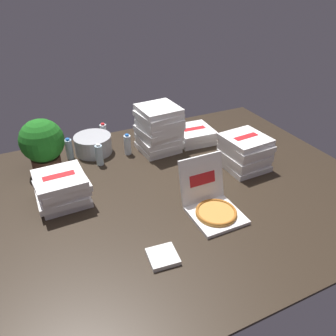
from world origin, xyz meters
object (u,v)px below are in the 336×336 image
(open_pizza_box, at_px, (212,203))
(napkin_pile, at_px, (163,257))
(pizza_stack_right_far, at_px, (159,129))
(water_bottle_0, at_px, (104,133))
(pizza_stack_left_near, at_px, (194,135))
(pizza_stack_right_near, at_px, (62,189))
(water_bottle_2, at_px, (69,149))
(potted_plant, at_px, (43,144))
(water_bottle_3, at_px, (99,155))
(pizza_stack_center_far, at_px, (245,152))
(ice_bucket, at_px, (93,144))
(water_bottle_1, at_px, (128,145))

(open_pizza_box, relative_size, napkin_pile, 2.55)
(pizza_stack_right_far, distance_m, water_bottle_0, 0.58)
(open_pizza_box, distance_m, pizza_stack_left_near, 1.10)
(pizza_stack_right_near, xyz_separation_m, pizza_stack_left_near, (1.36, 0.45, -0.05))
(pizza_stack_right_far, relative_size, water_bottle_2, 2.13)
(open_pizza_box, relative_size, pizza_stack_left_near, 1.15)
(pizza_stack_right_near, bearing_deg, open_pizza_box, -31.53)
(potted_plant, bearing_deg, water_bottle_0, 28.36)
(pizza_stack_right_near, height_order, water_bottle_2, pizza_stack_right_near)
(water_bottle_3, bearing_deg, potted_plant, 168.71)
(water_bottle_2, relative_size, water_bottle_3, 1.00)
(pizza_stack_right_near, height_order, water_bottle_0, pizza_stack_right_near)
(pizza_stack_center_far, distance_m, ice_bucket, 1.38)
(water_bottle_0, bearing_deg, water_bottle_3, -111.01)
(ice_bucket, relative_size, water_bottle_1, 1.71)
(water_bottle_0, bearing_deg, open_pizza_box, -74.44)
(ice_bucket, relative_size, potted_plant, 0.73)
(ice_bucket, height_order, napkin_pile, ice_bucket)
(pizza_stack_right_far, height_order, water_bottle_3, pizza_stack_right_far)
(ice_bucket, bearing_deg, pizza_stack_left_near, -12.11)
(water_bottle_3, bearing_deg, water_bottle_1, 14.65)
(open_pizza_box, height_order, ice_bucket, open_pizza_box)
(pizza_stack_right_far, xyz_separation_m, napkin_pile, (-0.54, -1.27, -0.20))
(open_pizza_box, relative_size, ice_bucket, 1.29)
(water_bottle_0, distance_m, napkin_pile, 1.65)
(water_bottle_0, bearing_deg, water_bottle_2, -153.81)
(pizza_stack_left_near, xyz_separation_m, potted_plant, (-1.40, 0.05, 0.19))
(pizza_stack_left_near, height_order, water_bottle_3, water_bottle_3)
(open_pizza_box, relative_size, water_bottle_1, 2.21)
(open_pizza_box, height_order, napkin_pile, open_pizza_box)
(water_bottle_2, bearing_deg, pizza_stack_right_far, -13.73)
(pizza_stack_center_far, xyz_separation_m, water_bottle_2, (-1.34, 0.80, -0.05))
(water_bottle_1, distance_m, water_bottle_2, 0.52)
(pizza_stack_right_far, xyz_separation_m, pizza_stack_right_near, (-0.97, -0.44, -0.10))
(pizza_stack_right_near, bearing_deg, water_bottle_3, 46.53)
(water_bottle_1, xyz_separation_m, water_bottle_2, (-0.50, 0.15, 0.00))
(pizza_stack_right_near, height_order, water_bottle_3, pizza_stack_right_near)
(napkin_pile, bearing_deg, potted_plant, 109.72)
(open_pizza_box, distance_m, water_bottle_1, 1.09)
(pizza_stack_center_far, height_order, napkin_pile, pizza_stack_center_far)
(open_pizza_box, height_order, pizza_stack_center_far, open_pizza_box)
(water_bottle_2, xyz_separation_m, napkin_pile, (0.26, -1.46, -0.08))
(pizza_stack_right_far, xyz_separation_m, water_bottle_0, (-0.43, 0.38, -0.12))
(open_pizza_box, relative_size, water_bottle_3, 2.21)
(napkin_pile, bearing_deg, pizza_stack_right_far, 66.91)
(potted_plant, bearing_deg, open_pizza_box, -47.68)
(open_pizza_box, distance_m, napkin_pile, 0.56)
(open_pizza_box, xyz_separation_m, pizza_stack_center_far, (0.58, 0.41, 0.07))
(pizza_stack_center_far, xyz_separation_m, pizza_stack_left_near, (-0.16, 0.61, -0.07))
(pizza_stack_center_far, relative_size, potted_plant, 0.82)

